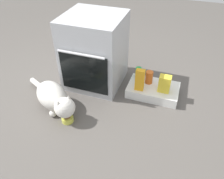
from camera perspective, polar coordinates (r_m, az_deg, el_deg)
ground at (r=2.36m, az=-7.39°, el=-3.49°), size 8.00×8.00×0.00m
oven at (r=2.45m, az=-4.45°, el=9.70°), size 0.60×0.64×0.78m
pantry_cabinet at (r=2.47m, az=10.43°, el=-0.14°), size 0.54×0.34×0.10m
food_bowl at (r=2.18m, az=-11.31°, el=-7.36°), size 0.11×0.11×0.07m
cat at (r=2.25m, az=-14.56°, el=-2.07°), size 0.76×0.52×0.28m
snack_bag at (r=2.34m, az=13.29°, el=1.44°), size 0.12×0.09×0.18m
soda_can at (r=2.52m, az=6.75°, el=4.37°), size 0.07×0.07×0.12m
juice_carton at (r=2.30m, az=7.12°, el=2.46°), size 0.09×0.06×0.24m
sauce_jar at (r=2.44m, az=9.48°, el=3.11°), size 0.08×0.08×0.14m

